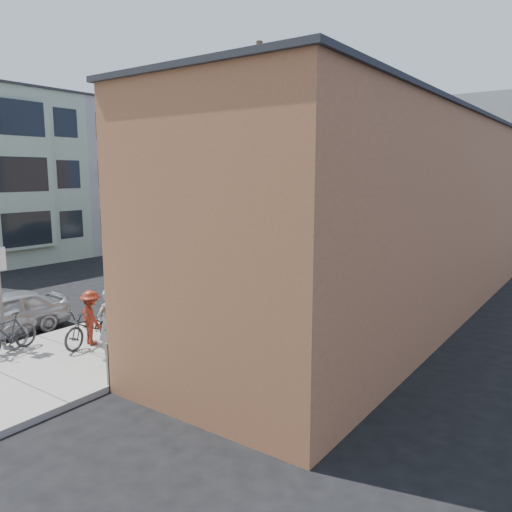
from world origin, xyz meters
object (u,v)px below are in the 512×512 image
Objects in this scene: parking_meter_far at (288,251)px; utility_pole_near at (258,158)px; tree_leafy_mid at (362,167)px; cyclist at (91,317)px; car_1 at (177,275)px; car_3 at (306,242)px; tree_leafy_far at (404,163)px; car_2 at (248,258)px; tree_bare at (272,206)px; patio_chair_a at (213,321)px; patron_green at (121,331)px; parked_bike_a at (8,334)px; car_0 at (1,315)px; patio_chair_b at (140,348)px; parking_meter_near at (130,288)px; car_4 at (348,233)px; bus at (342,213)px; patron_grey at (109,324)px.

utility_pole_near is (0.14, -2.73, 4.43)m from parking_meter_far.
tree_leafy_mid is 20.16m from cyclist.
car_3 reaches higher than car_1.
car_2 is (-2.00, -15.51, -4.83)m from tree_leafy_far.
tree_bare is 7.24× the size of patio_chair_a.
parked_bike_a is at bearing -42.83° from patron_green.
car_0 is at bearing -98.45° from utility_pole_near.
patio_chair_b is at bearing 12.90° from parked_bike_a.
patio_chair_b is at bearing -73.12° from parking_meter_far.
patio_chair_b is 3.66m from parked_bike_a.
parking_meter_near is 0.19× the size of tree_leafy_mid.
parking_meter_far is 10.85m from patio_chair_a.
parking_meter_far is 0.19× the size of tree_bare.
tree_leafy_mid is at bearing 80.02° from parked_bike_a.
utility_pole_near is 1.50× the size of tree_leafy_mid.
tree_bare is at bearing -80.77° from car_4.
patio_chair_b is at bearing -72.42° from tree_bare.
tree_bare is 9.56m from tree_leafy_mid.
tree_bare is (0.55, 7.57, 2.35)m from parking_meter_near.
parking_meter_far is at bearing -81.51° from car_4.
patio_chair_a is at bearing -75.75° from car_4.
utility_pole_near is at bearing -39.00° from car_2.
patio_chair_a and patio_chair_b have the same top height.
bus is (-5.84, 31.04, 0.87)m from parked_bike_a.
car_3 is at bearing 87.44° from patio_chair_a.
tree_leafy_mid is at bearing -90.00° from tree_leafy_far.
car_3 is (-5.94, 18.15, 0.09)m from patio_chair_b.
bus is at bearing 121.29° from tree_leafy_mid.
parking_meter_far reaches higher than parked_bike_a.
utility_pole_near is at bearing -87.06° from parking_meter_far.
tree_leafy_mid reaches higher than car_0.
patio_chair_b is 5.38m from car_0.
cyclist is at bearing 18.54° from car_0.
parked_bike_a is at bearing 68.84° from cyclist.
patio_chair_a is at bearing 159.77° from patron_grey.
car_0 is 23.94m from car_4.
parking_meter_near is 0.83× the size of cyclist.
tree_leafy_mid reaches higher than tree_bare.
cyclist is 23.33m from car_4.
utility_pole_near is 1.28× the size of tree_leafy_far.
parking_meter_far is 6.39m from car_1.
tree_leafy_far is (0.55, 14.20, 4.52)m from parking_meter_far.
cyclist is at bearing -81.69° from bus.
parking_meter_near is 0.27× the size of car_2.
car_1 is at bearing -116.95° from tree_bare.
utility_pole_near reaches higher than cyclist.
cyclist is at bearing -82.53° from parking_meter_far.
parking_meter_far is at bearing -92.22° from tree_leafy_far.
patio_chair_a is 0.19× the size of car_4.
tree_leafy_far is 16.37m from car_2.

